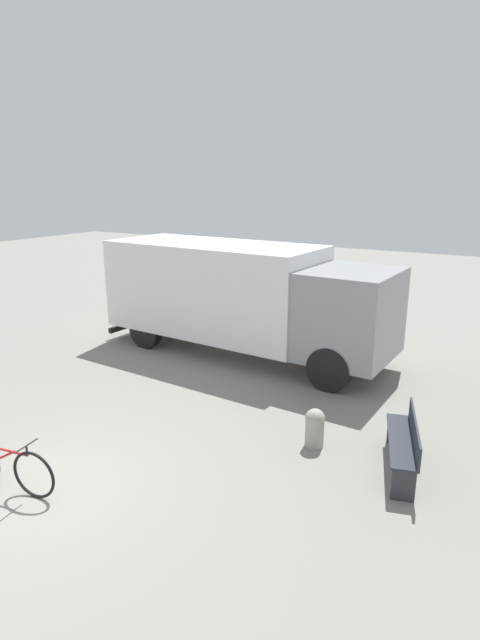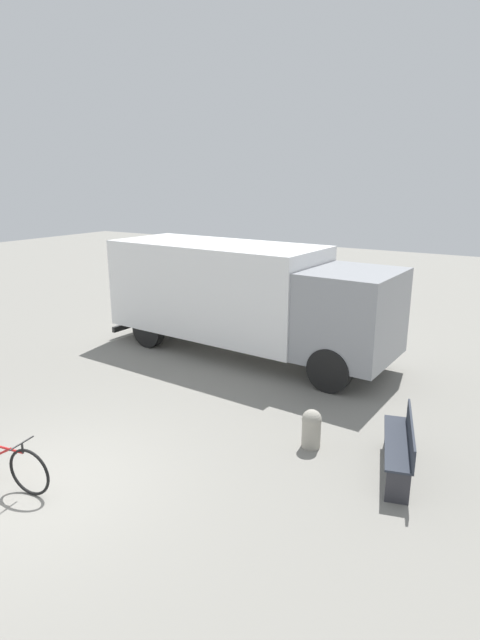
# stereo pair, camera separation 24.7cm
# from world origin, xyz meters

# --- Properties ---
(ground_plane) EXTENTS (60.00, 60.00, 0.00)m
(ground_plane) POSITION_xyz_m (0.00, 0.00, 0.00)
(ground_plane) COLOR gray
(delivery_truck) EXTENTS (8.01, 2.83, 2.91)m
(delivery_truck) POSITION_xyz_m (-0.61, 6.93, 1.64)
(delivery_truck) COLOR white
(delivery_truck) RESTS_ON ground
(park_bench) EXTENTS (0.89, 1.85, 0.88)m
(park_bench) POSITION_xyz_m (4.56, 3.28, 0.51)
(park_bench) COLOR #282D38
(park_bench) RESTS_ON ground
(bicycle_middle) EXTENTS (1.76, 0.45, 0.85)m
(bicycle_middle) POSITION_xyz_m (-0.44, -0.28, 0.40)
(bicycle_middle) COLOR black
(bicycle_middle) RESTS_ON ground
(bollard_near_bench) EXTENTS (0.35, 0.35, 0.70)m
(bollard_near_bench) POSITION_xyz_m (3.03, 3.27, 0.37)
(bollard_near_bench) COLOR #9E998C
(bollard_near_bench) RESTS_ON ground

